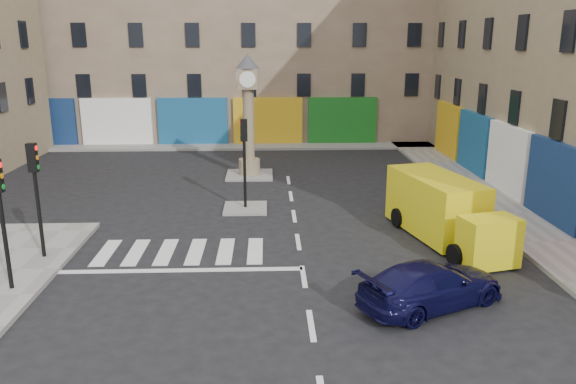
{
  "coord_description": "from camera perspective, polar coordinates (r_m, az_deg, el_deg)",
  "views": [
    {
      "loc": [
        -1.05,
        -14.63,
        6.92
      ],
      "look_at": [
        -0.38,
        3.41,
        2.0
      ],
      "focal_mm": 35.0,
      "sensor_mm": 36.0,
      "label": 1
    }
  ],
  "objects": [
    {
      "name": "ground",
      "position": [
        16.22,
        1.82,
        -10.02
      ],
      "size": [
        120.0,
        120.0,
        0.0
      ],
      "primitive_type": "plane",
      "color": "black",
      "rests_on": "ground"
    },
    {
      "name": "sidewalk_right",
      "position": [
        27.36,
        18.82,
        -0.08
      ],
      "size": [
        2.6,
        30.0,
        0.15
      ],
      "primitive_type": "cube",
      "color": "gray",
      "rests_on": "ground"
    },
    {
      "name": "sidewalk_far",
      "position": [
        37.58,
        -6.62,
        4.65
      ],
      "size": [
        32.0,
        2.4,
        0.15
      ],
      "primitive_type": "cube",
      "color": "gray",
      "rests_on": "ground"
    },
    {
      "name": "island_near",
      "position": [
        23.67,
        -4.34,
        -1.65
      ],
      "size": [
        1.8,
        1.8,
        0.12
      ],
      "primitive_type": "cube",
      "color": "gray",
      "rests_on": "ground"
    },
    {
      "name": "island_far",
      "position": [
        29.45,
        -3.93,
        1.74
      ],
      "size": [
        2.4,
        2.4,
        0.12
      ],
      "primitive_type": "cube",
      "color": "gray",
      "rests_on": "ground"
    },
    {
      "name": "building_far",
      "position": [
        42.76,
        -6.38,
        17.27
      ],
      "size": [
        32.0,
        10.0,
        17.0
      ],
      "primitive_type": "cube",
      "color": "#8F775F",
      "rests_on": "ground"
    },
    {
      "name": "traffic_light_left_near",
      "position": [
        17.06,
        -27.2,
        -1.08
      ],
      "size": [
        0.28,
        0.22,
        3.7
      ],
      "color": "black",
      "rests_on": "sidewalk_left"
    },
    {
      "name": "traffic_light_left_far",
      "position": [
        19.18,
        -24.28,
        0.92
      ],
      "size": [
        0.28,
        0.22,
        3.7
      ],
      "color": "black",
      "rests_on": "sidewalk_left"
    },
    {
      "name": "traffic_light_island",
      "position": [
        23.06,
        -4.47,
        4.38
      ],
      "size": [
        0.28,
        0.22,
        3.7
      ],
      "color": "black",
      "rests_on": "island_near"
    },
    {
      "name": "clock_pillar",
      "position": [
        28.84,
        -4.05,
        8.49
      ],
      "size": [
        1.2,
        1.2,
        6.1
      ],
      "color": "#8E7C5D",
      "rests_on": "island_far"
    },
    {
      "name": "navy_sedan",
      "position": [
        15.6,
        14.36,
        -9.11
      ],
      "size": [
        4.55,
        3.41,
        1.23
      ],
      "primitive_type": "imported",
      "rotation": [
        0.0,
        0.0,
        2.03
      ],
      "color": "black",
      "rests_on": "ground"
    },
    {
      "name": "yellow_van",
      "position": [
        20.57,
        15.55,
        -1.81
      ],
      "size": [
        3.15,
        6.25,
        2.18
      ],
      "rotation": [
        0.0,
        0.0,
        0.23
      ],
      "color": "yellow",
      "rests_on": "ground"
    }
  ]
}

